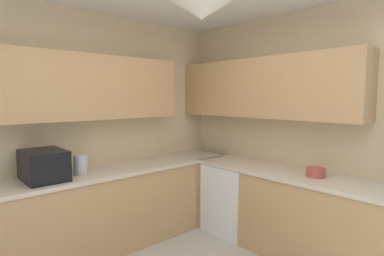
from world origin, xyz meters
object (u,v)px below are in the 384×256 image
at_px(microwave, 44,165).
at_px(dishwasher, 234,198).
at_px(bowl, 316,172).
at_px(kettle, 81,164).

bearing_deg(microwave, dishwasher, 72.07).
xyz_separation_m(dishwasher, bowl, (1.03, 0.03, 0.52)).
bearing_deg(microwave, kettle, 86.74).
bearing_deg(kettle, microwave, -93.26).
bearing_deg(bowl, dishwasher, -178.34).
relative_size(kettle, bowl, 1.08).
bearing_deg(bowl, kettle, -134.24).
distance_m(microwave, kettle, 0.35).
height_order(dishwasher, bowl, bowl).
relative_size(dishwasher, kettle, 4.13).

